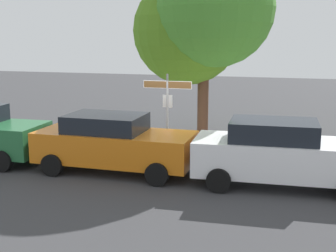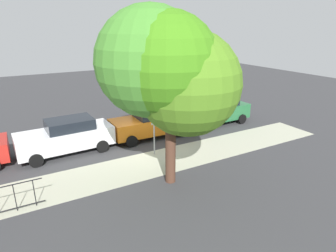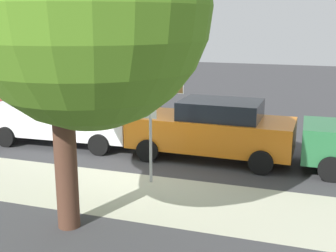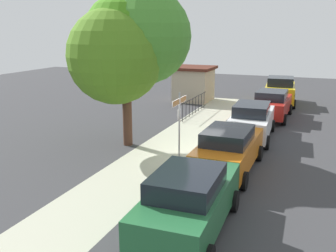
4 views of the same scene
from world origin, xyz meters
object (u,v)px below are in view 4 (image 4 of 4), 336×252
at_px(car_green, 189,200).
at_px(car_orange, 229,149).
at_px(street_sign, 179,112).
at_px(utility_shed, 194,83).
at_px(car_white, 252,121).
at_px(car_red, 272,104).
at_px(car_yellow, 280,90).
at_px(shade_tree, 129,43).

bearing_deg(car_green, car_orange, -0.79).
height_order(street_sign, utility_shed, street_sign).
relative_size(car_orange, utility_shed, 1.51).
xyz_separation_m(street_sign, utility_shed, (12.54, 3.40, -0.62)).
xyz_separation_m(car_white, car_red, (4.80, -0.38, -0.03)).
xyz_separation_m(car_green, car_yellow, (19.20, -0.38, 0.08)).
height_order(car_yellow, utility_shed, utility_shed).
relative_size(car_red, utility_shed, 1.46).
xyz_separation_m(car_orange, car_yellow, (14.40, -0.42, 0.11)).
xyz_separation_m(street_sign, car_red, (8.61, -2.76, -1.04)).
distance_m(shade_tree, car_green, 8.93).
relative_size(car_white, utility_shed, 1.55).
bearing_deg(car_orange, shade_tree, 72.30).
bearing_deg(car_yellow, shade_tree, 152.89).
height_order(shade_tree, car_white, shade_tree).
distance_m(car_yellow, utility_shed, 6.22).
height_order(street_sign, car_white, street_sign).
relative_size(car_green, car_yellow, 1.01).
distance_m(street_sign, car_white, 4.61).
bearing_deg(utility_shed, car_white, -146.48).
height_order(shade_tree, car_yellow, shade_tree).
distance_m(car_green, car_orange, 4.80).
distance_m(car_green, car_red, 14.41).
height_order(street_sign, car_orange, street_sign).
distance_m(car_orange, utility_shed, 14.70).
bearing_deg(car_green, car_red, -2.82).
height_order(car_orange, utility_shed, utility_shed).
xyz_separation_m(shade_tree, car_green, (-6.44, -4.94, -3.73)).
bearing_deg(car_yellow, car_red, 175.63).
relative_size(shade_tree, car_yellow, 1.54).
distance_m(street_sign, utility_shed, 13.01).
relative_size(street_sign, car_white, 0.57).
relative_size(car_orange, car_yellow, 1.02).
distance_m(street_sign, car_yellow, 13.72).
relative_size(car_green, car_red, 1.03).
height_order(car_white, utility_shed, utility_shed).
bearing_deg(car_orange, car_green, -178.73).
distance_m(car_red, car_yellow, 4.80).
distance_m(shade_tree, car_white, 6.96).
distance_m(street_sign, shade_tree, 3.80).
distance_m(street_sign, car_green, 6.34).
bearing_deg(car_orange, car_yellow, -0.89).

